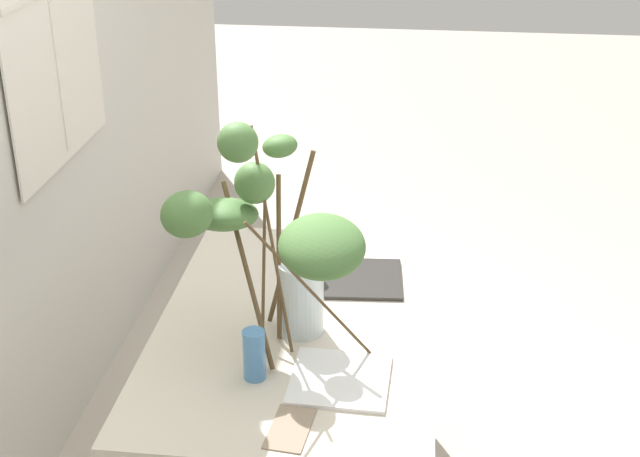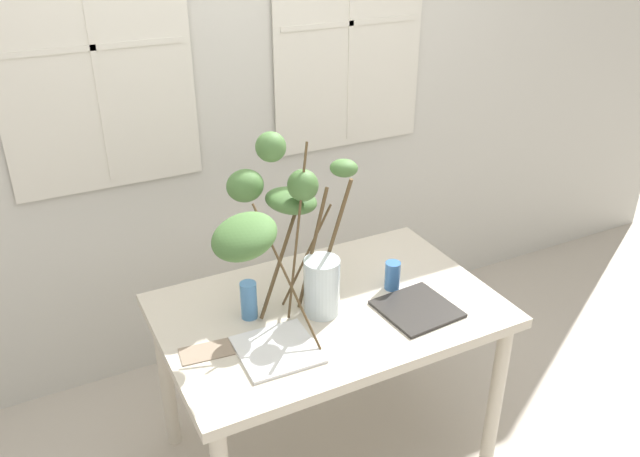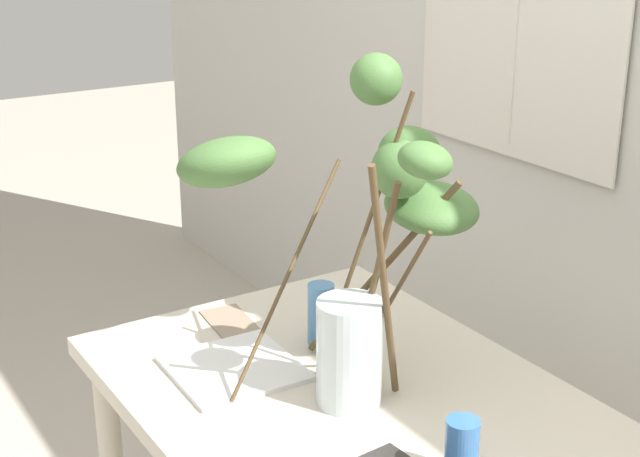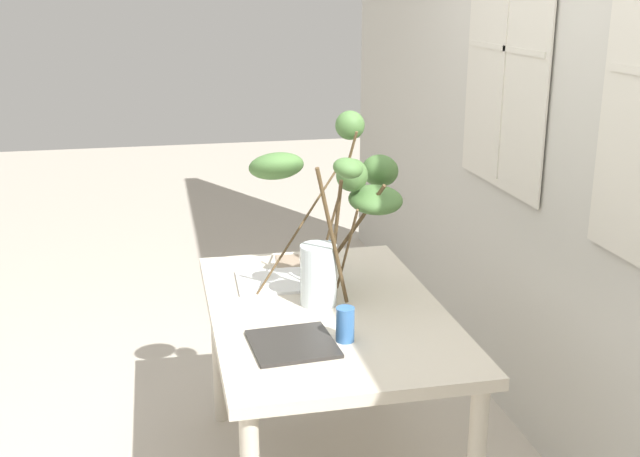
{
  "view_description": "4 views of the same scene",
  "coord_description": "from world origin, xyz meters",
  "px_view_note": "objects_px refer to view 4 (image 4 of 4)",
  "views": [
    {
      "loc": [
        -2.28,
        -0.34,
        2.16
      ],
      "look_at": [
        -0.07,
        -0.08,
        1.09
      ],
      "focal_mm": 50.53,
      "sensor_mm": 36.0,
      "label": 1
    },
    {
      "loc": [
        -0.96,
        -1.81,
        2.14
      ],
      "look_at": [
        -0.05,
        -0.03,
        1.1
      ],
      "focal_mm": 36.63,
      "sensor_mm": 36.0,
      "label": 2
    },
    {
      "loc": [
        1.33,
        -0.96,
        1.72
      ],
      "look_at": [
        -0.08,
        -0.06,
        1.11
      ],
      "focal_mm": 52.24,
      "sensor_mm": 36.0,
      "label": 3
    },
    {
      "loc": [
        2.53,
        -0.56,
        1.84
      ],
      "look_at": [
        -0.08,
        -0.01,
        1.02
      ],
      "focal_mm": 43.9,
      "sensor_mm": 36.0,
      "label": 4
    }
  ],
  "objects_px": {
    "dining_table": "(326,329)",
    "plate_square_left": "(271,281)",
    "drinking_glass_blue_right": "(345,324)",
    "vase_with_branches": "(330,201)",
    "drinking_glass_blue_left": "(329,260)",
    "plate_square_right": "(293,344)"
  },
  "relations": [
    {
      "from": "dining_table",
      "to": "plate_square_left",
      "type": "bearing_deg",
      "value": -150.82
    },
    {
      "from": "vase_with_branches",
      "to": "drinking_glass_blue_left",
      "type": "relative_size",
      "value": 4.74
    },
    {
      "from": "drinking_glass_blue_right",
      "to": "plate_square_left",
      "type": "height_order",
      "value": "drinking_glass_blue_right"
    },
    {
      "from": "vase_with_branches",
      "to": "plate_square_left",
      "type": "bearing_deg",
      "value": -123.0
    },
    {
      "from": "dining_table",
      "to": "drinking_glass_blue_left",
      "type": "distance_m",
      "value": 0.34
    },
    {
      "from": "plate_square_right",
      "to": "vase_with_branches",
      "type": "bearing_deg",
      "value": 153.01
    },
    {
      "from": "drinking_glass_blue_right",
      "to": "drinking_glass_blue_left",
      "type": "bearing_deg",
      "value": 172.82
    },
    {
      "from": "vase_with_branches",
      "to": "drinking_glass_blue_right",
      "type": "bearing_deg",
      "value": -6.17
    },
    {
      "from": "vase_with_branches",
      "to": "drinking_glass_blue_right",
      "type": "relative_size",
      "value": 5.98
    },
    {
      "from": "drinking_glass_blue_left",
      "to": "drinking_glass_blue_right",
      "type": "height_order",
      "value": "drinking_glass_blue_left"
    },
    {
      "from": "dining_table",
      "to": "plate_square_left",
      "type": "height_order",
      "value": "plate_square_left"
    },
    {
      "from": "plate_square_left",
      "to": "drinking_glass_blue_left",
      "type": "bearing_deg",
      "value": 92.32
    },
    {
      "from": "dining_table",
      "to": "drinking_glass_blue_left",
      "type": "xyz_separation_m",
      "value": [
        -0.29,
        0.07,
        0.16
      ]
    },
    {
      "from": "dining_table",
      "to": "drinking_glass_blue_left",
      "type": "relative_size",
      "value": 8.67
    },
    {
      "from": "dining_table",
      "to": "plate_square_right",
      "type": "xyz_separation_m",
      "value": [
        0.28,
        -0.17,
        0.09
      ]
    },
    {
      "from": "dining_table",
      "to": "vase_with_branches",
      "type": "xyz_separation_m",
      "value": [
        -0.15,
        0.05,
        0.44
      ]
    },
    {
      "from": "vase_with_branches",
      "to": "plate_square_right",
      "type": "height_order",
      "value": "vase_with_branches"
    },
    {
      "from": "vase_with_branches",
      "to": "plate_square_right",
      "type": "bearing_deg",
      "value": -26.99
    },
    {
      "from": "dining_table",
      "to": "drinking_glass_blue_right",
      "type": "xyz_separation_m",
      "value": [
        0.28,
        0.0,
        0.14
      ]
    },
    {
      "from": "drinking_glass_blue_right",
      "to": "plate_square_left",
      "type": "relative_size",
      "value": 0.44
    },
    {
      "from": "dining_table",
      "to": "plate_square_left",
      "type": "xyz_separation_m",
      "value": [
        -0.28,
        -0.16,
        0.09
      ]
    },
    {
      "from": "vase_with_branches",
      "to": "plate_square_right",
      "type": "distance_m",
      "value": 0.59
    }
  ]
}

